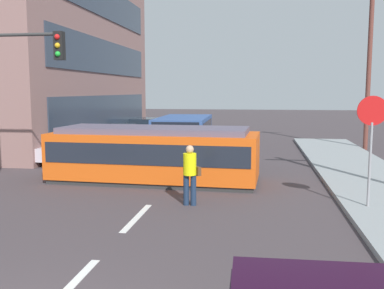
# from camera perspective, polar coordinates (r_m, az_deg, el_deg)

# --- Properties ---
(ground_plane) EXTENTS (120.00, 120.00, 0.00)m
(ground_plane) POSITION_cam_1_polar(r_m,az_deg,el_deg) (14.88, -2.98, -5.18)
(ground_plane) COLOR #42393D
(lane_stripe_1) EXTENTS (0.16, 2.40, 0.01)m
(lane_stripe_1) POSITION_cam_1_polar(r_m,az_deg,el_deg) (7.58, -15.88, -17.70)
(lane_stripe_1) COLOR silver
(lane_stripe_1) RESTS_ON ground
(lane_stripe_2) EXTENTS (0.16, 2.40, 0.01)m
(lane_stripe_2) POSITION_cam_1_polar(r_m,az_deg,el_deg) (11.11, -7.20, -9.44)
(lane_stripe_2) COLOR silver
(lane_stripe_2) RESTS_ON ground
(lane_stripe_3) EXTENTS (0.16, 2.40, 0.01)m
(lane_stripe_3) POSITION_cam_1_polar(r_m,az_deg,el_deg) (21.09, 0.53, -1.53)
(lane_stripe_3) COLOR silver
(lane_stripe_3) RESTS_ON ground
(lane_stripe_4) EXTENTS (0.16, 2.40, 0.01)m
(lane_stripe_4) POSITION_cam_1_polar(r_m,az_deg,el_deg) (26.99, 2.34, 0.35)
(lane_stripe_4) COLOR silver
(lane_stripe_4) RESTS_ON ground
(streetcar_tram) EXTENTS (7.24, 2.85, 1.90)m
(streetcar_tram) POSITION_cam_1_polar(r_m,az_deg,el_deg) (15.23, -4.94, -1.16)
(streetcar_tram) COLOR #DF5314
(streetcar_tram) RESTS_ON ground
(city_bus) EXTENTS (2.66, 5.60, 1.78)m
(city_bus) POSITION_cam_1_polar(r_m,az_deg,el_deg) (22.94, -1.08, 1.73)
(city_bus) COLOR #335392
(city_bus) RESTS_ON ground
(pedestrian_crossing) EXTENTS (0.50, 0.36, 1.67)m
(pedestrian_crossing) POSITION_cam_1_polar(r_m,az_deg,el_deg) (11.98, -0.25, -3.55)
(pedestrian_crossing) COLOR #1B2C46
(pedestrian_crossing) RESTS_ON ground
(parked_sedan_mid) EXTENTS (2.16, 4.54, 1.19)m
(parked_sedan_mid) POSITION_cam_1_polar(r_m,az_deg,el_deg) (20.61, -15.74, -0.25)
(parked_sedan_mid) COLOR silver
(parked_sedan_mid) RESTS_ON ground
(parked_sedan_far) EXTENTS (2.02, 4.40, 1.19)m
(parked_sedan_far) POSITION_cam_1_polar(r_m,az_deg,el_deg) (25.86, -9.50, 1.34)
(parked_sedan_far) COLOR navy
(parked_sedan_far) RESTS_ON ground
(parked_sedan_furthest) EXTENTS (2.16, 4.52, 1.19)m
(parked_sedan_furthest) POSITION_cam_1_polar(r_m,az_deg,el_deg) (31.70, -6.25, 2.43)
(parked_sedan_furthest) COLOR #3A4B3E
(parked_sedan_furthest) RESTS_ON ground
(stop_sign) EXTENTS (0.76, 0.07, 2.88)m
(stop_sign) POSITION_cam_1_polar(r_m,az_deg,el_deg) (12.10, 22.42, 2.00)
(stop_sign) COLOR gray
(stop_sign) RESTS_ON sidewalk_curb_right
(traffic_light_mast) EXTENTS (2.73, 0.33, 5.04)m
(traffic_light_mast) POSITION_cam_1_polar(r_m,az_deg,el_deg) (14.61, -22.02, 8.01)
(traffic_light_mast) COLOR #333333
(traffic_light_mast) RESTS_ON ground
(utility_pole_mid) EXTENTS (1.80, 0.24, 8.76)m
(utility_pole_mid) POSITION_cam_1_polar(r_m,az_deg,el_deg) (25.07, 22.14, 9.77)
(utility_pole_mid) COLOR brown
(utility_pole_mid) RESTS_ON ground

